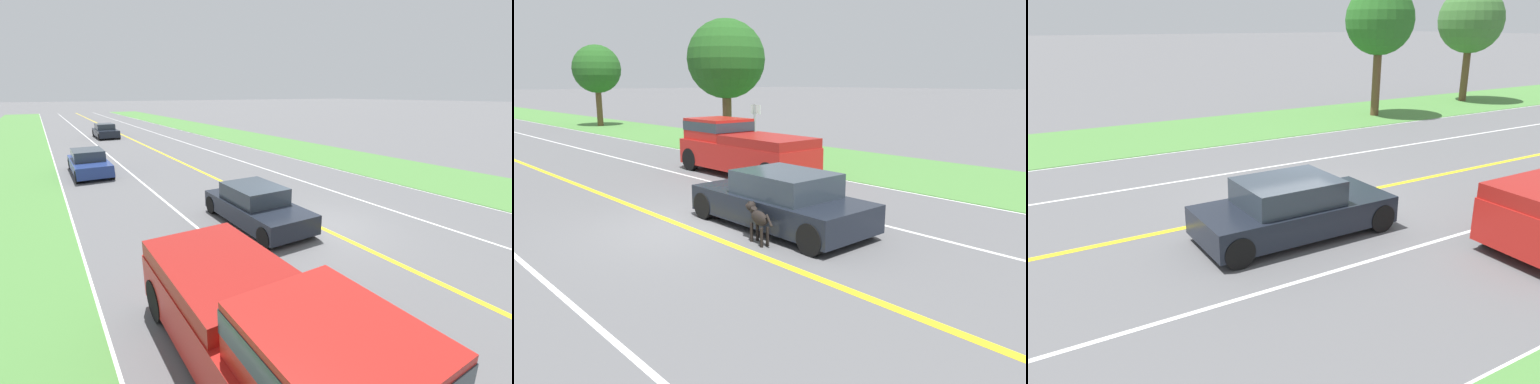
{
  "view_description": "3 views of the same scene",
  "coord_description": "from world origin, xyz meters",
  "views": [
    {
      "loc": [
        7.47,
        7.96,
        4.31
      ],
      "look_at": [
        1.69,
        -1.23,
        1.16
      ],
      "focal_mm": 24.0,
      "sensor_mm": 36.0,
      "label": 1
    },
    {
      "loc": [
        -5.91,
        -9.35,
        3.28
      ],
      "look_at": [
        1.57,
        -1.03,
        0.78
      ],
      "focal_mm": 35.0,
      "sensor_mm": 36.0,
      "label": 2
    },
    {
      "loc": [
        10.38,
        -6.77,
        4.52
      ],
      "look_at": [
        0.89,
        -1.19,
        0.77
      ],
      "focal_mm": 35.0,
      "sensor_mm": 36.0,
      "label": 3
    }
  ],
  "objects": [
    {
      "name": "ground_plane",
      "position": [
        0.0,
        0.0,
        0.0
      ],
      "size": [
        400.0,
        400.0,
        0.0
      ],
      "primitive_type": "plane",
      "color": "#5B5B5E"
    },
    {
      "name": "centre_divider_line",
      "position": [
        0.0,
        0.0,
        0.0
      ],
      "size": [
        0.18,
        160.0,
        0.01
      ],
      "primitive_type": "cube",
      "color": "yellow",
      "rests_on": "ground"
    },
    {
      "name": "lane_edge_line_right",
      "position": [
        7.0,
        0.0,
        0.0
      ],
      "size": [
        0.14,
        160.0,
        0.01
      ],
      "primitive_type": "cube",
      "color": "white",
      "rests_on": "ground"
    },
    {
      "name": "lane_dash_same_dir",
      "position": [
        3.5,
        0.0,
        0.0
      ],
      "size": [
        0.1,
        160.0,
        0.01
      ],
      "primitive_type": "cube",
      "color": "white",
      "rests_on": "ground"
    },
    {
      "name": "lane_dash_oncoming",
      "position": [
        -3.5,
        0.0,
        0.0
      ],
      "size": [
        0.1,
        160.0,
        0.01
      ],
      "primitive_type": "cube",
      "color": "white",
      "rests_on": "ground"
    },
    {
      "name": "grass_verge_right",
      "position": [
        10.0,
        0.0,
        0.01
      ],
      "size": [
        6.0,
        160.0,
        0.03
      ],
      "primitive_type": "cube",
      "color": "#4C843D",
      "rests_on": "ground"
    },
    {
      "name": "ego_car",
      "position": [
        1.6,
        -1.38,
        0.62
      ],
      "size": [
        1.89,
        4.4,
        1.32
      ],
      "color": "black",
      "rests_on": "ground"
    },
    {
      "name": "dog",
      "position": [
        0.49,
        -1.85,
        0.54
      ],
      "size": [
        0.35,
        1.05,
        0.85
      ],
      "rotation": [
        0.0,
        0.0,
        -0.2
      ],
      "color": "black",
      "rests_on": "ground"
    },
    {
      "name": "pickup_truck",
      "position": [
        5.11,
        4.43,
        0.98
      ],
      "size": [
        2.0,
        5.53,
        1.92
      ],
      "color": "red",
      "rests_on": "ground"
    },
    {
      "name": "roadside_tree_right_near",
      "position": [
        8.45,
        9.64,
        4.23
      ],
      "size": [
        3.6,
        3.6,
        6.06
      ],
      "color": "brown",
      "rests_on": "ground"
    },
    {
      "name": "roadside_tree_right_far",
      "position": [
        9.54,
        26.56,
        4.09
      ],
      "size": [
        3.42,
        3.42,
        5.83
      ],
      "color": "brown",
      "rests_on": "ground"
    },
    {
      "name": "street_sign",
      "position": [
        8.47,
        7.64,
        1.46
      ],
      "size": [
        0.11,
        0.64,
        2.3
      ],
      "color": "gray",
      "rests_on": "ground"
    }
  ]
}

